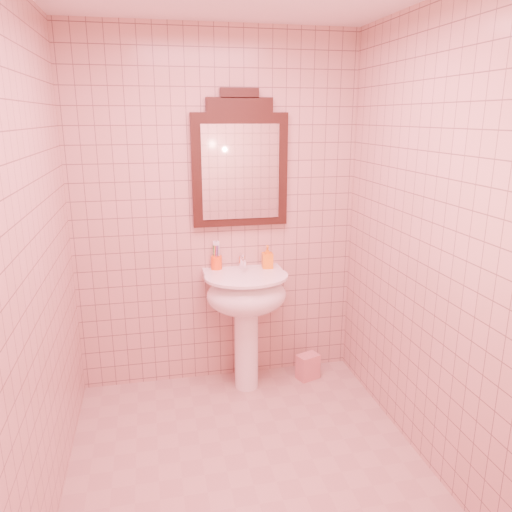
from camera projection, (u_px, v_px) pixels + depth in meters
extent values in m
plane|color=tan|center=(249.00, 468.00, 2.81)|extent=(2.20, 2.20, 0.00)
cube|color=tan|center=(218.00, 214.00, 3.51)|extent=(2.00, 0.02, 2.50)
cylinder|color=white|center=(246.00, 343.00, 3.58)|extent=(0.17, 0.17, 0.70)
ellipsoid|color=white|center=(247.00, 295.00, 3.46)|extent=(0.56, 0.46, 0.28)
cube|color=white|center=(242.00, 272.00, 3.59)|extent=(0.56, 0.15, 0.05)
cylinder|color=white|center=(247.00, 277.00, 3.43)|extent=(0.58, 0.58, 0.02)
cylinder|color=white|center=(242.00, 262.00, 3.57)|extent=(0.04, 0.04, 0.09)
cylinder|color=white|center=(243.00, 260.00, 3.51)|extent=(0.02, 0.10, 0.02)
cylinder|color=white|center=(245.00, 264.00, 3.46)|extent=(0.02, 0.02, 0.04)
cube|color=white|center=(242.00, 255.00, 3.56)|extent=(0.02, 0.07, 0.01)
cube|color=black|center=(240.00, 170.00, 3.44)|extent=(0.66, 0.05, 0.77)
cube|color=black|center=(239.00, 105.00, 3.32)|extent=(0.45, 0.05, 0.10)
cube|color=black|center=(239.00, 93.00, 3.30)|extent=(0.26, 0.05, 0.06)
cube|color=white|center=(241.00, 172.00, 3.41)|extent=(0.54, 0.01, 0.64)
cylinder|color=#FF5215|center=(216.00, 263.00, 3.55)|extent=(0.08, 0.08, 0.10)
cylinder|color=silver|center=(219.00, 257.00, 3.55)|extent=(0.01, 0.01, 0.18)
cylinder|color=#338CD8|center=(218.00, 256.00, 3.56)|extent=(0.01, 0.01, 0.18)
cylinder|color=#E5334C|center=(215.00, 256.00, 3.56)|extent=(0.01, 0.01, 0.18)
cylinder|color=#3FBF59|center=(214.00, 257.00, 3.55)|extent=(0.01, 0.01, 0.18)
cylinder|color=#D8CC4C|center=(214.00, 257.00, 3.53)|extent=(0.01, 0.01, 0.18)
cylinder|color=purple|center=(216.00, 258.00, 3.52)|extent=(0.01, 0.01, 0.18)
cylinder|color=#4C4C59|center=(218.00, 258.00, 3.53)|extent=(0.01, 0.01, 0.18)
imported|color=orange|center=(267.00, 257.00, 3.57)|extent=(0.08, 0.08, 0.17)
cube|color=#BF707C|center=(308.00, 367.00, 3.76)|extent=(0.18, 0.15, 0.19)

